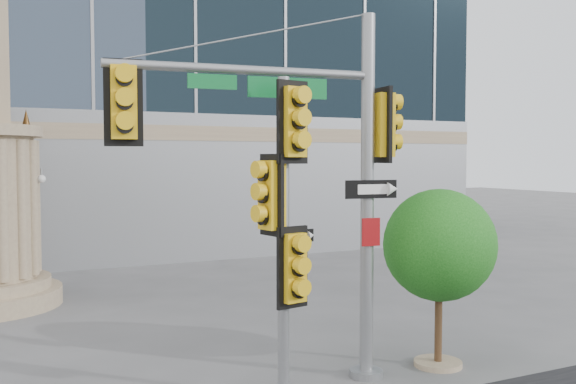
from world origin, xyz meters
name	(u,v)px	position (x,y,z in m)	size (l,w,h in m)	color
ground	(322,370)	(0.00, 0.00, 0.00)	(120.00, 120.00, 0.00)	#545456
main_signal_pole	(306,154)	(-0.65, -0.56, 4.26)	(5.31, 1.06, 6.88)	slate
secondary_signal_pole	(285,212)	(-1.36, -1.13, 3.27)	(1.02, 0.74, 5.57)	slate
street_tree	(440,250)	(2.28, -0.78, 2.36)	(2.30, 2.25, 3.58)	gray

